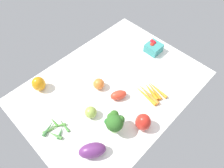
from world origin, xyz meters
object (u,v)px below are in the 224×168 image
at_px(okra_pile, 55,129).
at_px(bell_pepper_red, 143,122).
at_px(eggplant, 92,150).
at_px(carrot_bunch, 150,92).
at_px(bell_pepper_orange, 39,84).
at_px(berry_basket, 153,47).
at_px(roma_tomato, 118,95).
at_px(broccoli_head, 115,122).
at_px(heirloom_tomato_green, 91,112).
at_px(heirloom_tomato_orange, 99,84).

distance_m(okra_pile, bell_pepper_red, 0.44).
bearing_deg(okra_pile, eggplant, -75.99).
bearing_deg(carrot_bunch, bell_pepper_orange, 131.53).
bearing_deg(berry_basket, roma_tomato, -167.96).
bearing_deg(carrot_bunch, bell_pepper_red, -152.57).
xyz_separation_m(broccoli_head, bell_pepper_orange, (-0.12, 0.47, -0.03)).
relative_size(heirloom_tomato_green, heirloom_tomato_orange, 0.97).
distance_m(heirloom_tomato_green, heirloom_tomato_orange, 0.18).
height_order(okra_pile, bell_pepper_orange, bell_pepper_orange).
bearing_deg(bell_pepper_red, carrot_bunch, 27.43).
bearing_deg(broccoli_head, carrot_bunch, 1.37).
relative_size(heirloom_tomato_green, bell_pepper_orange, 0.71).
distance_m(berry_basket, eggplant, 0.76).
xyz_separation_m(carrot_bunch, bell_pepper_red, (-0.19, -0.10, 0.04)).
height_order(carrot_bunch, bell_pepper_orange, bell_pepper_orange).
xyz_separation_m(heirloom_tomato_green, eggplant, (-0.13, -0.15, 0.00)).
relative_size(eggplant, bell_pepper_red, 1.27).
xyz_separation_m(heirloom_tomato_orange, bell_pepper_orange, (-0.24, 0.23, 0.01)).
distance_m(berry_basket, roma_tomato, 0.44).
relative_size(okra_pile, eggplant, 1.09).
distance_m(heirloom_tomato_orange, bell_pepper_orange, 0.33).
height_order(heirloom_tomato_green, carrot_bunch, heirloom_tomato_green).
xyz_separation_m(heirloom_tomato_orange, carrot_bunch, (0.17, -0.23, -0.02)).
bearing_deg(okra_pile, broccoli_head, -44.36).
bearing_deg(heirloom_tomato_orange, broccoli_head, -116.46).
xyz_separation_m(carrot_bunch, eggplant, (-0.45, -0.02, 0.02)).
distance_m(broccoli_head, berry_basket, 0.61).
distance_m(broccoli_head, bell_pepper_orange, 0.49).
height_order(heirloom_tomato_orange, berry_basket, berry_basket).
height_order(heirloom_tomato_green, broccoli_head, broccoli_head).
height_order(okra_pile, broccoli_head, broccoli_head).
relative_size(heirloom_tomato_green, carrot_bunch, 0.34).
bearing_deg(heirloom_tomato_orange, heirloom_tomato_green, -146.16).
distance_m(carrot_bunch, bell_pepper_red, 0.21).
distance_m(heirloom_tomato_orange, carrot_bunch, 0.29).
xyz_separation_m(okra_pile, bell_pepper_orange, (0.09, 0.27, 0.04)).
bearing_deg(bell_pepper_red, roma_tomato, 78.49).
xyz_separation_m(okra_pile, bell_pepper_red, (0.32, -0.30, 0.04)).
distance_m(broccoli_head, bell_pepper_red, 0.14).
relative_size(heirloom_tomato_green, berry_basket, 0.67).
distance_m(carrot_bunch, bell_pepper_orange, 0.62).
height_order(heirloom_tomato_green, heirloom_tomato_orange, heirloom_tomato_orange).
relative_size(heirloom_tomato_orange, carrot_bunch, 0.35).
relative_size(berry_basket, eggplant, 0.74).
height_order(heirloom_tomato_orange, roma_tomato, heirloom_tomato_orange).
bearing_deg(broccoli_head, okra_pile, 135.64).
distance_m(broccoli_head, roma_tomato, 0.19).
bearing_deg(okra_pile, berry_basket, -0.31).
bearing_deg(eggplant, heirloom_tomato_green, 84.42).
distance_m(roma_tomato, bell_pepper_red, 0.21).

